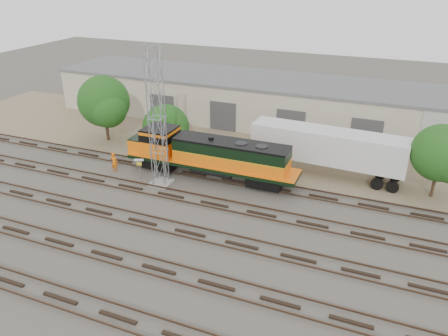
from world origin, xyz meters
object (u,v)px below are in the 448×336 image
at_px(signal_tower, 157,121).
at_px(worker, 114,162).
at_px(locomotive, 208,155).
at_px(semi_trailer, 331,148).

xyz_separation_m(signal_tower, worker, (-5.33, 0.64, -4.97)).
distance_m(locomotive, signal_tower, 5.74).
height_order(worker, semi_trailer, semi_trailer).
bearing_deg(semi_trailer, worker, -156.52).
bearing_deg(worker, signal_tower, 174.42).
xyz_separation_m(worker, semi_trailer, (18.74, 6.88, 1.74)).
height_order(signal_tower, worker, signal_tower).
bearing_deg(locomotive, worker, -165.87).
bearing_deg(semi_trailer, locomotive, -151.65).
distance_m(locomotive, semi_trailer, 11.10).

